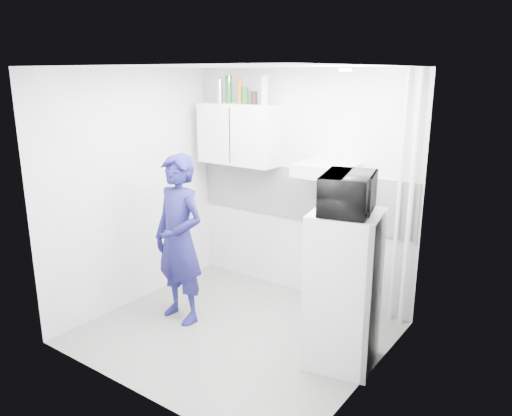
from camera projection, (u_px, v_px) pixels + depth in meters
The scene contains 23 objects.
floor at pixel (235, 332), 5.07m from camera, with size 2.80×2.80×0.00m, color slate.
ceiling at pixel (232, 66), 4.38m from camera, with size 2.80×2.80×0.00m, color white.
wall_back at pixel (301, 185), 5.70m from camera, with size 2.80×2.80×0.00m, color silver.
wall_left at pixel (134, 189), 5.51m from camera, with size 2.60×2.60×0.00m, color silver.
wall_right at pixel (373, 236), 3.94m from camera, with size 2.60×2.60×0.00m, color silver.
person at pixel (179, 240), 5.13m from camera, with size 0.65×0.42×1.77m, color #181750.
stove at pixel (338, 280), 5.39m from camera, with size 0.47×0.47×0.76m, color silver.
fridge at pixel (343, 289), 4.38m from camera, with size 0.59×0.59×1.41m, color silver.
stove_top at pixel (339, 246), 5.29m from camera, with size 0.45×0.45×0.03m, color black.
saucepan at pixel (346, 244), 5.18m from camera, with size 0.17×0.17×0.09m, color silver.
microwave at pixel (348, 193), 4.15m from camera, with size 0.41×0.60×0.33m, color black.
bottle_b at pixel (220, 91), 5.88m from camera, with size 0.07×0.07×0.27m, color silver.
bottle_c at pixel (229, 89), 5.79m from camera, with size 0.08×0.08×0.32m, color #144C1E.
bottle_d at pixel (240, 91), 5.71m from camera, with size 0.07×0.07×0.29m, color brown.
canister_a at pixel (245, 96), 5.68m from camera, with size 0.08×0.08×0.19m, color #144C1E.
canister_b at pixel (254, 98), 5.61m from camera, with size 0.08×0.08×0.14m, color black.
bottle_e at pixel (265, 90), 5.50m from camera, with size 0.08×0.08×0.32m, color #B2B7BC.
upper_cabinet at pixel (239, 134), 5.84m from camera, with size 1.00×0.35×0.70m, color silver.
range_hood at pixel (326, 170), 5.18m from camera, with size 0.60×0.50×0.14m, color silver.
backsplash at pixel (300, 194), 5.72m from camera, with size 2.74×0.03×0.60m, color white.
pipe_a at pixel (410, 204), 4.91m from camera, with size 0.05×0.05×2.60m, color silver.
pipe_b at pixel (399, 202), 4.98m from camera, with size 0.04×0.04×2.60m, color silver.
ceiling_spot_fixture at pixel (345, 70), 3.98m from camera, with size 0.10×0.10×0.02m, color white.
Camera 1 is at (2.83, -3.58, 2.55)m, focal length 35.00 mm.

